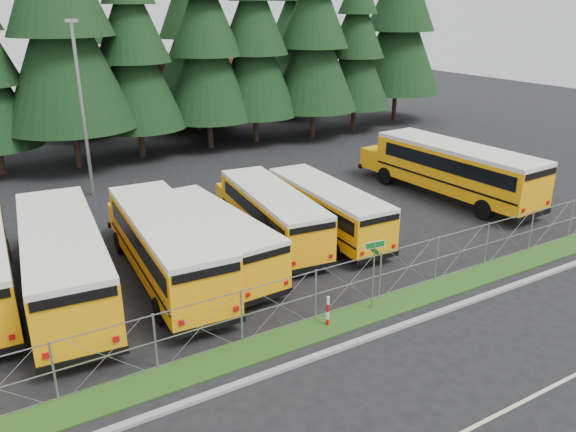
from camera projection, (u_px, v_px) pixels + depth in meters
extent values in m
plane|color=black|center=(382.00, 282.00, 23.47)|extent=(120.00, 120.00, 0.00)
cube|color=gray|center=(435.00, 314.00, 20.95)|extent=(50.00, 0.25, 0.12)
cube|color=#204513|center=(410.00, 298.00, 22.09)|extent=(50.00, 1.40, 0.06)
cube|color=beige|center=(552.00, 387.00, 17.03)|extent=(50.00, 0.12, 0.01)
cube|color=brown|center=(178.00, 86.00, 57.45)|extent=(22.00, 10.00, 6.00)
cylinder|color=#92959A|center=(373.00, 276.00, 20.88)|extent=(0.06, 0.06, 2.80)
cube|color=#0D5F21|center=(375.00, 245.00, 20.42)|extent=(0.80, 0.12, 0.22)
cube|color=white|center=(375.00, 245.00, 20.42)|extent=(0.84, 0.12, 0.26)
cube|color=#0D5F21|center=(375.00, 251.00, 20.51)|extent=(0.09, 0.55, 0.18)
cylinder|color=#B20C0C|center=(328.00, 311.00, 20.05)|extent=(0.11, 0.11, 1.20)
cylinder|color=#92959A|center=(83.00, 113.00, 32.34)|extent=(0.20, 0.20, 10.00)
cube|color=#92959A|center=(71.00, 21.00, 30.56)|extent=(0.70, 0.35, 0.18)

